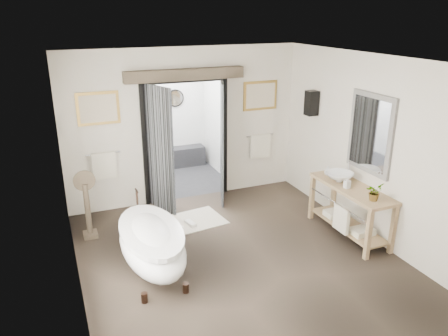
{
  "coord_description": "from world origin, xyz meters",
  "views": [
    {
      "loc": [
        -2.38,
        -5.13,
        3.5
      ],
      "look_at": [
        0.0,
        0.6,
        1.25
      ],
      "focal_mm": 35.0,
      "sensor_mm": 36.0,
      "label": 1
    }
  ],
  "objects_px": {
    "clawfoot_tub": "(152,243)",
    "rug": "(189,222)",
    "basin": "(339,177)",
    "vanity": "(349,207)"
  },
  "relations": [
    {
      "from": "clawfoot_tub",
      "to": "rug",
      "type": "bearing_deg",
      "value": 52.83
    },
    {
      "from": "basin",
      "to": "vanity",
      "type": "bearing_deg",
      "value": -81.15
    },
    {
      "from": "clawfoot_tub",
      "to": "basin",
      "type": "xyz_separation_m",
      "value": [
        3.18,
        0.09,
        0.48
      ]
    },
    {
      "from": "clawfoot_tub",
      "to": "basin",
      "type": "distance_m",
      "value": 3.22
    },
    {
      "from": "vanity",
      "to": "basin",
      "type": "distance_m",
      "value": 0.51
    },
    {
      "from": "rug",
      "to": "basin",
      "type": "distance_m",
      "value": 2.68
    },
    {
      "from": "rug",
      "to": "basin",
      "type": "bearing_deg",
      "value": -27.28
    },
    {
      "from": "clawfoot_tub",
      "to": "vanity",
      "type": "distance_m",
      "value": 3.22
    },
    {
      "from": "basin",
      "to": "rug",
      "type": "bearing_deg",
      "value": 155.01
    },
    {
      "from": "clawfoot_tub",
      "to": "vanity",
      "type": "xyz_separation_m",
      "value": [
        3.21,
        -0.19,
        0.06
      ]
    }
  ]
}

